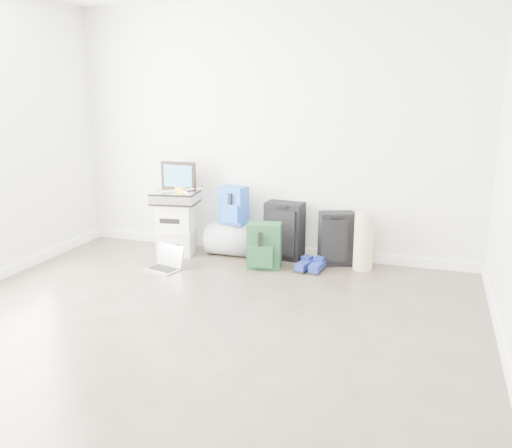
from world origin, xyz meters
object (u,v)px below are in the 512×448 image
(boxes_stack, at_px, (176,229))
(carry_on, at_px, (336,239))
(briefcase, at_px, (175,198))
(laptop, at_px, (166,263))
(duffel_bag, at_px, (235,239))
(large_suitcase, at_px, (284,231))

(boxes_stack, bearing_deg, carry_on, -3.16)
(briefcase, relative_size, laptop, 1.22)
(laptop, bearing_deg, boxes_stack, 120.52)
(boxes_stack, bearing_deg, duffel_bag, 4.24)
(laptop, bearing_deg, large_suitcase, 51.05)
(boxes_stack, height_order, duffel_bag, boxes_stack)
(large_suitcase, bearing_deg, laptop, -140.19)
(duffel_bag, relative_size, laptop, 1.52)
(duffel_bag, bearing_deg, carry_on, 1.73)
(duffel_bag, bearing_deg, large_suitcase, 7.31)
(carry_on, xyz_separation_m, laptop, (-1.63, -0.69, -0.22))
(briefcase, xyz_separation_m, laptop, (0.13, -0.51, -0.58))
(laptop, bearing_deg, duffel_bag, 68.97)
(carry_on, bearing_deg, laptop, -178.89)
(duffel_bag, relative_size, large_suitcase, 0.97)
(large_suitcase, bearing_deg, boxes_stack, -164.41)
(briefcase, height_order, carry_on, briefcase)
(boxes_stack, xyz_separation_m, duffel_bag, (0.64, 0.15, -0.10))
(briefcase, relative_size, carry_on, 0.86)
(duffel_bag, bearing_deg, briefcase, -166.57)
(briefcase, xyz_separation_m, large_suitcase, (1.19, 0.21, -0.33))
(large_suitcase, distance_m, laptop, 1.31)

